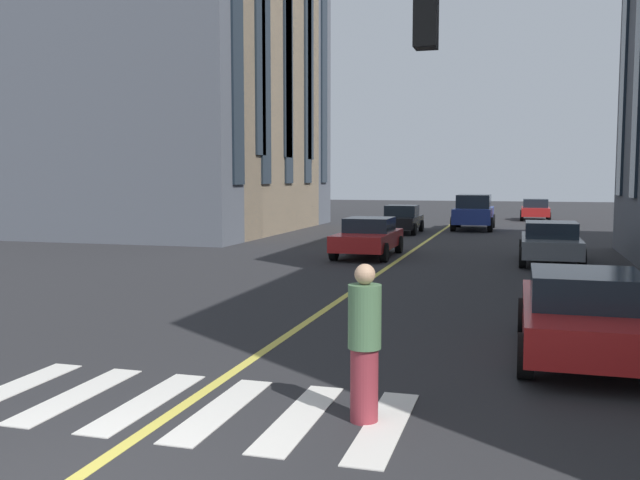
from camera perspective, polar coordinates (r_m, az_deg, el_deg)
The scene contains 11 objects.
lane_centre_line at distance 25.40m, azimuth 7.17°, elevation -1.18°, with size 80.00×0.16×0.01m.
crosswalk_marking at distance 8.88m, azimuth -11.21°, elevation -13.23°, with size 2.40×5.45×0.01m.
car_red_parked_b at distance 11.49m, azimuth 20.90°, elevation -5.65°, with size 4.40×1.95×1.37m.
car_red_oncoming at distance 47.67m, azimuth 17.30°, elevation 2.41°, with size 3.90×1.89×1.40m.
car_blue_parked_a at distance 38.19m, azimuth 12.54°, elevation 2.30°, with size 4.70×2.14×1.88m.
car_grey_trailing at distance 23.72m, azimuth 18.45°, elevation -0.16°, with size 4.40×1.95×1.37m.
car_black_near at distance 35.16m, azimuth 6.71°, elevation 1.71°, with size 3.90×1.89×1.40m.
car_red_mid at distance 24.61m, azimuth 4.00°, elevation 0.28°, with size 4.40×1.95×1.37m.
pedestrian_near at distance 7.97m, azimuth 3.68°, elevation -8.46°, with size 0.38×0.38×1.82m.
traffic_light_mast at distance 9.50m, azimuth 22.14°, elevation 11.60°, with size 0.36×4.59×5.50m.
building_left_far at distance 38.68m, azimuth -12.45°, elevation 14.17°, with size 16.48×13.56×17.86m.
Camera 1 is at (-4.95, -3.90, 2.79)m, focal length 38.87 mm.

